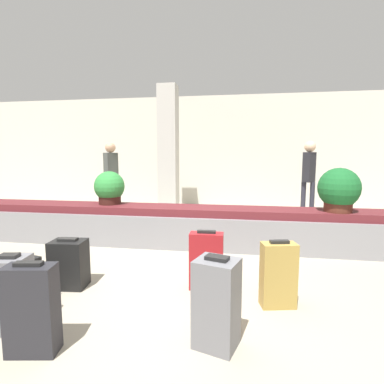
{
  "coord_description": "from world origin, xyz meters",
  "views": [
    {
      "loc": [
        0.79,
        -3.26,
        1.51
      ],
      "look_at": [
        0.0,
        1.61,
        0.9
      ],
      "focal_mm": 28.0,
      "sensor_mm": 36.0,
      "label": 1
    }
  ],
  "objects_px": {
    "suitcase_3": "(206,261)",
    "potted_plant_0": "(110,188)",
    "suitcase_6": "(12,293)",
    "suitcase_4": "(22,281)",
    "traveler_1": "(309,172)",
    "pillar": "(168,151)",
    "suitcase_7": "(278,275)",
    "traveler_0": "(111,171)",
    "potted_plant_1": "(339,190)",
    "suitcase_0": "(217,303)",
    "suitcase_2": "(32,310)",
    "suitcase_5": "(69,264)"
  },
  "relations": [
    {
      "from": "suitcase_6",
      "to": "traveler_0",
      "type": "relative_size",
      "value": 0.37
    },
    {
      "from": "suitcase_3",
      "to": "traveler_0",
      "type": "relative_size",
      "value": 0.37
    },
    {
      "from": "pillar",
      "to": "potted_plant_0",
      "type": "distance_m",
      "value": 2.53
    },
    {
      "from": "suitcase_4",
      "to": "suitcase_7",
      "type": "xyz_separation_m",
      "value": [
        2.54,
        0.38,
        0.08
      ]
    },
    {
      "from": "suitcase_0",
      "to": "potted_plant_1",
      "type": "xyz_separation_m",
      "value": [
        1.64,
        2.57,
        0.63
      ]
    },
    {
      "from": "suitcase_0",
      "to": "traveler_0",
      "type": "bearing_deg",
      "value": 139.3
    },
    {
      "from": "suitcase_4",
      "to": "traveler_1",
      "type": "xyz_separation_m",
      "value": [
        3.74,
        4.8,
        0.87
      ]
    },
    {
      "from": "suitcase_5",
      "to": "traveler_0",
      "type": "height_order",
      "value": "traveler_0"
    },
    {
      "from": "pillar",
      "to": "suitcase_4",
      "type": "xyz_separation_m",
      "value": [
        -0.37,
        -4.75,
        -1.35
      ]
    },
    {
      "from": "suitcase_7",
      "to": "traveler_0",
      "type": "height_order",
      "value": "traveler_0"
    },
    {
      "from": "traveler_0",
      "to": "suitcase_7",
      "type": "bearing_deg",
      "value": -110.18
    },
    {
      "from": "suitcase_5",
      "to": "suitcase_0",
      "type": "bearing_deg",
      "value": -29.65
    },
    {
      "from": "suitcase_3",
      "to": "traveler_1",
      "type": "relative_size",
      "value": 0.37
    },
    {
      "from": "suitcase_7",
      "to": "traveler_1",
      "type": "xyz_separation_m",
      "value": [
        1.2,
        4.42,
        0.79
      ]
    },
    {
      "from": "suitcase_4",
      "to": "traveler_0",
      "type": "height_order",
      "value": "traveler_0"
    },
    {
      "from": "suitcase_4",
      "to": "potted_plant_0",
      "type": "xyz_separation_m",
      "value": [
        -0.12,
        2.36,
        0.68
      ]
    },
    {
      "from": "suitcase_5",
      "to": "traveler_0",
      "type": "xyz_separation_m",
      "value": [
        -1.27,
        4.02,
        0.83
      ]
    },
    {
      "from": "suitcase_5",
      "to": "traveler_0",
      "type": "distance_m",
      "value": 4.3
    },
    {
      "from": "suitcase_2",
      "to": "suitcase_5",
      "type": "height_order",
      "value": "suitcase_2"
    },
    {
      "from": "suitcase_2",
      "to": "traveler_0",
      "type": "bearing_deg",
      "value": 98.42
    },
    {
      "from": "pillar",
      "to": "suitcase_3",
      "type": "bearing_deg",
      "value": -70.84
    },
    {
      "from": "suitcase_2",
      "to": "suitcase_3",
      "type": "height_order",
      "value": "suitcase_2"
    },
    {
      "from": "suitcase_2",
      "to": "suitcase_4",
      "type": "bearing_deg",
      "value": 123.58
    },
    {
      "from": "pillar",
      "to": "potted_plant_1",
      "type": "distance_m",
      "value": 4.17
    },
    {
      "from": "suitcase_6",
      "to": "traveler_1",
      "type": "xyz_separation_m",
      "value": [
        3.51,
        5.2,
        0.79
      ]
    },
    {
      "from": "suitcase_2",
      "to": "potted_plant_1",
      "type": "relative_size",
      "value": 1.08
    },
    {
      "from": "suitcase_3",
      "to": "traveler_0",
      "type": "distance_m",
      "value": 4.81
    },
    {
      "from": "suitcase_7",
      "to": "suitcase_0",
      "type": "bearing_deg",
      "value": -139.76
    },
    {
      "from": "suitcase_3",
      "to": "potted_plant_1",
      "type": "bearing_deg",
      "value": 39.04
    },
    {
      "from": "suitcase_7",
      "to": "potted_plant_0",
      "type": "xyz_separation_m",
      "value": [
        -2.66,
        1.98,
        0.6
      ]
    },
    {
      "from": "suitcase_7",
      "to": "suitcase_6",
      "type": "bearing_deg",
      "value": -173.55
    },
    {
      "from": "suitcase_0",
      "to": "potted_plant_0",
      "type": "xyz_separation_m",
      "value": [
        -2.1,
        2.7,
        0.58
      ]
    },
    {
      "from": "pillar",
      "to": "potted_plant_0",
      "type": "relative_size",
      "value": 5.52
    },
    {
      "from": "traveler_0",
      "to": "suitcase_3",
      "type": "bearing_deg",
      "value": -114.75
    },
    {
      "from": "potted_plant_0",
      "to": "pillar",
      "type": "bearing_deg",
      "value": 78.42
    },
    {
      "from": "pillar",
      "to": "suitcase_4",
      "type": "distance_m",
      "value": 4.95
    },
    {
      "from": "pillar",
      "to": "suitcase_3",
      "type": "relative_size",
      "value": 4.75
    },
    {
      "from": "suitcase_7",
      "to": "traveler_0",
      "type": "bearing_deg",
      "value": 118.92
    },
    {
      "from": "suitcase_4",
      "to": "suitcase_7",
      "type": "bearing_deg",
      "value": 24.27
    },
    {
      "from": "suitcase_3",
      "to": "traveler_1",
      "type": "bearing_deg",
      "value": 63.53
    },
    {
      "from": "suitcase_6",
      "to": "traveler_0",
      "type": "height_order",
      "value": "traveler_0"
    },
    {
      "from": "potted_plant_0",
      "to": "potted_plant_1",
      "type": "bearing_deg",
      "value": -2.08
    },
    {
      "from": "traveler_0",
      "to": "suitcase_2",
      "type": "bearing_deg",
      "value": -133.49
    },
    {
      "from": "suitcase_3",
      "to": "potted_plant_0",
      "type": "bearing_deg",
      "value": 137.17
    },
    {
      "from": "suitcase_4",
      "to": "suitcase_3",
      "type": "bearing_deg",
      "value": 36.16
    },
    {
      "from": "suitcase_0",
      "to": "suitcase_7",
      "type": "distance_m",
      "value": 0.91
    },
    {
      "from": "suitcase_3",
      "to": "suitcase_5",
      "type": "relative_size",
      "value": 1.17
    },
    {
      "from": "suitcase_0",
      "to": "suitcase_3",
      "type": "distance_m",
      "value": 1.03
    },
    {
      "from": "suitcase_6",
      "to": "suitcase_3",
      "type": "bearing_deg",
      "value": 25.58
    },
    {
      "from": "suitcase_4",
      "to": "suitcase_6",
      "type": "height_order",
      "value": "suitcase_6"
    }
  ]
}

